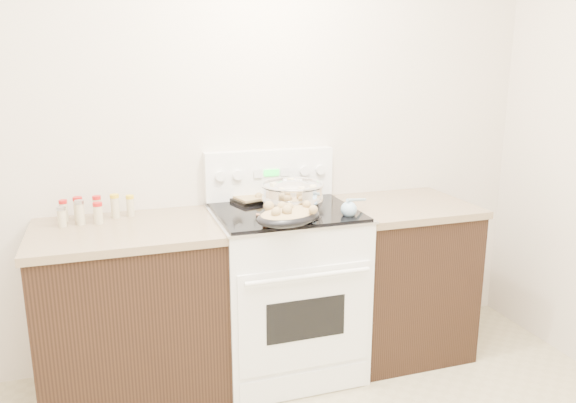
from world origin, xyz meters
name	(u,v)px	position (x,y,z in m)	size (l,w,h in m)	color
room_shell	(326,70)	(0.00, 0.00, 1.70)	(4.10, 3.60, 2.75)	beige
counter_left	(132,312)	(-0.48, 1.43, 0.46)	(0.93, 0.67, 0.92)	black
counter_right	(400,276)	(1.08, 1.43, 0.46)	(0.73, 0.67, 0.92)	black
kitchen_range	(285,287)	(0.35, 1.42, 0.49)	(0.78, 0.73, 1.22)	white
mixing_bowl	(292,197)	(0.38, 1.38, 1.02)	(0.43, 0.43, 0.20)	silver
roasting_pan	(288,215)	(0.27, 1.14, 0.99)	(0.42, 0.36, 0.11)	black
baking_sheet	(261,196)	(0.29, 1.69, 0.96)	(0.41, 0.34, 0.06)	black
wooden_spoon	(270,221)	(0.20, 1.20, 0.95)	(0.18, 0.20, 0.04)	#AB734E
blue_ladle	(350,208)	(0.64, 1.21, 0.98)	(0.22, 0.22, 0.10)	#88AFCB
spice_jars	(91,210)	(-0.64, 1.60, 0.98)	(0.38, 0.15, 0.13)	#BFB28C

